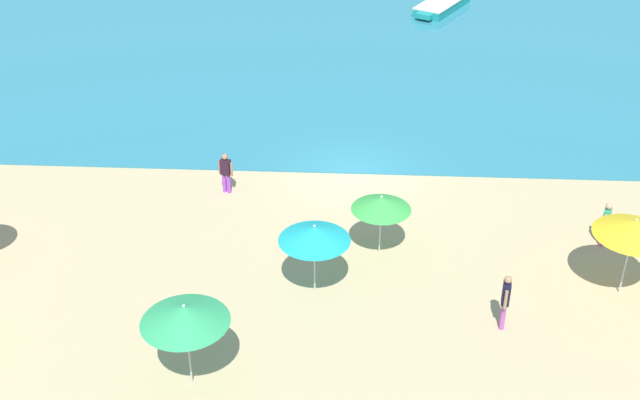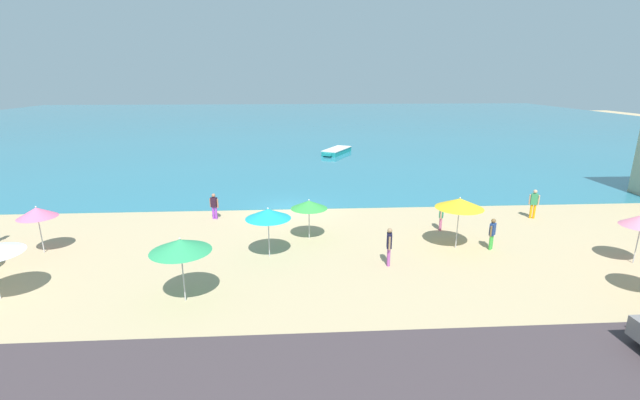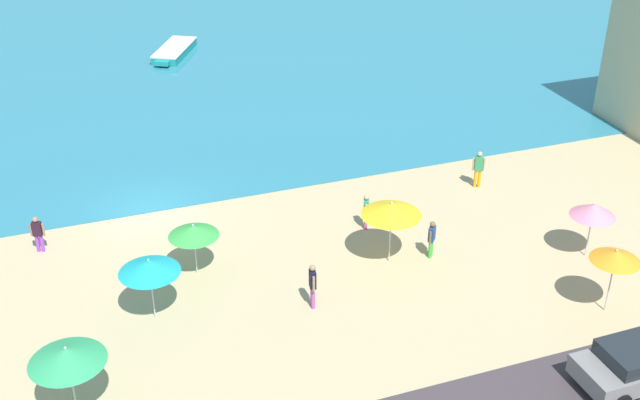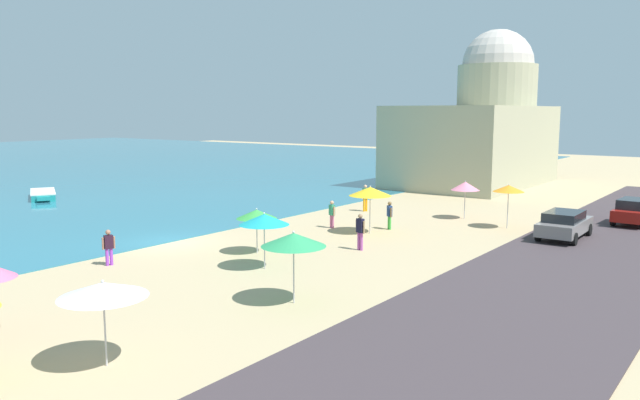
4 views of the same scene
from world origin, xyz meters
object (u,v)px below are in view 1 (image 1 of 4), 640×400
beach_umbrella_1 (634,228)px  beach_umbrella_5 (185,314)px  beach_umbrella_0 (314,234)px  beach_umbrella_6 (381,203)px  skiff_nearshore (442,5)px  bather_1 (226,171)px  bather_3 (606,222)px  bather_0 (505,299)px

beach_umbrella_1 → beach_umbrella_5: size_ratio=1.03×
beach_umbrella_0 → beach_umbrella_5: beach_umbrella_5 is taller
beach_umbrella_6 → skiff_nearshore: beach_umbrella_6 is taller
bather_1 → bather_3: (12.91, -2.72, 0.00)m
beach_umbrella_5 → bather_1: (-0.58, 9.84, -1.38)m
bather_0 → bather_1: bather_0 is taller
bather_0 → bather_1: (-9.02, 7.16, -0.12)m
beach_umbrella_6 → bather_3: (7.36, 0.89, -0.99)m
bather_3 → skiff_nearshore: size_ratio=0.32×
beach_umbrella_5 → beach_umbrella_1: bearing=20.2°
skiff_nearshore → bather_1: bearing=-113.4°
beach_umbrella_6 → bather_3: 7.48m
beach_umbrella_0 → beach_umbrella_5: bearing=-126.8°
bather_1 → skiff_nearshore: (9.51, 21.94, -0.55)m
beach_umbrella_5 → bather_1: beach_umbrella_5 is taller
beach_umbrella_5 → bather_3: beach_umbrella_5 is taller
beach_umbrella_6 → bather_3: bearing=6.9°
beach_umbrella_0 → beach_umbrella_5: 5.00m
beach_umbrella_5 → bather_0: 8.94m
bather_3 → skiff_nearshore: (-3.40, 24.66, -0.55)m
beach_umbrella_0 → skiff_nearshore: (5.93, 27.77, -1.80)m
beach_umbrella_0 → beach_umbrella_1: bearing=3.1°
beach_umbrella_5 → beach_umbrella_6: 7.98m
beach_umbrella_1 → bather_1: bearing=157.4°
beach_umbrella_1 → bather_1: beach_umbrella_1 is taller
beach_umbrella_6 → beach_umbrella_5: bearing=-128.6°
beach_umbrella_1 → beach_umbrella_0: bearing=-176.9°
beach_umbrella_6 → beach_umbrella_1: bearing=-13.3°
bather_0 → beach_umbrella_6: bearing=134.3°
beach_umbrella_0 → beach_umbrella_6: (1.98, 2.22, -0.26)m
beach_umbrella_6 → beach_umbrella_0: bearing=-131.6°
beach_umbrella_0 → beach_umbrella_6: size_ratio=1.13×
beach_umbrella_5 → bather_0: beach_umbrella_5 is taller
bather_1 → bather_0: bearing=-38.4°
beach_umbrella_1 → bather_3: 2.99m
beach_umbrella_0 → beach_umbrella_1: 9.26m
bather_1 → beach_umbrella_1: bearing=-22.6°
beach_umbrella_0 → beach_umbrella_1: size_ratio=0.92×
beach_umbrella_0 → skiff_nearshore: 28.46m
beach_umbrella_1 → bather_0: size_ratio=1.48×
beach_umbrella_5 → beach_umbrella_0: bearing=53.2°
beach_umbrella_1 → beach_umbrella_5: bearing=-159.8°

